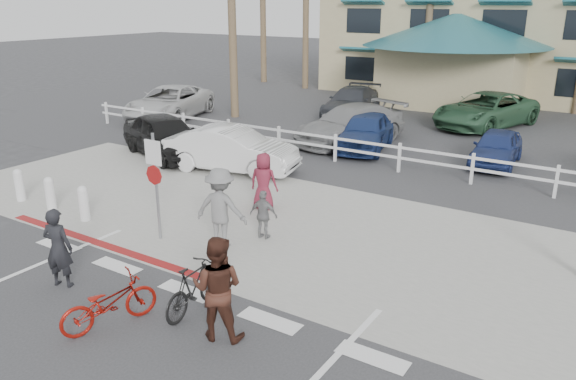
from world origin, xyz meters
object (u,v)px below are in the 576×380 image
Objects in this scene: bike_red at (109,303)px; car_white_sedan at (231,150)px; bike_black at (194,288)px; car_red_compact at (165,136)px; sign_post at (156,181)px.

bike_red is 0.39× the size of car_white_sedan.
car_red_compact is (-8.21, 7.66, 0.29)m from bike_black.
sign_post is 0.65× the size of car_white_sedan.
bike_black is 9.01m from car_white_sedan.
bike_red is 1.48m from bike_black.
sign_post is 7.73m from car_red_compact.
car_white_sedan is (-2.08, 5.42, -0.71)m from sign_post.
car_white_sedan is (-4.10, 8.65, 0.28)m from bike_red.
bike_black is at bearing -111.98° from car_red_compact.
bike_black is at bearing -108.28° from bike_red.
sign_post is at bearing -170.63° from car_white_sedan.
car_red_compact is at bearing -47.51° from bike_black.
car_red_compact is (-7.31, 8.83, 0.32)m from bike_red.
bike_black is (2.93, -2.06, -0.97)m from sign_post.
car_red_compact reaches higher than car_white_sedan.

